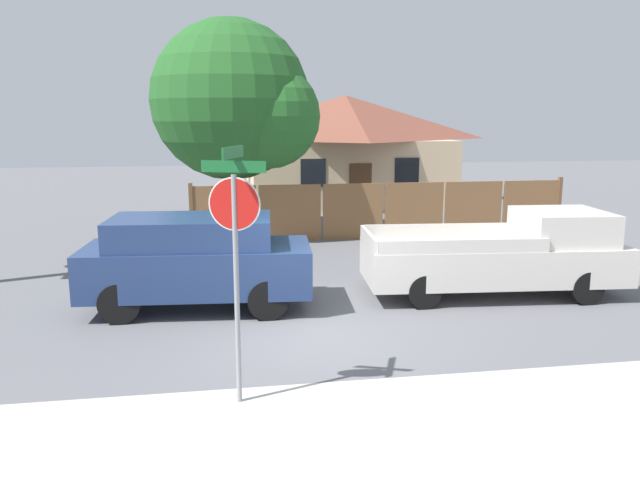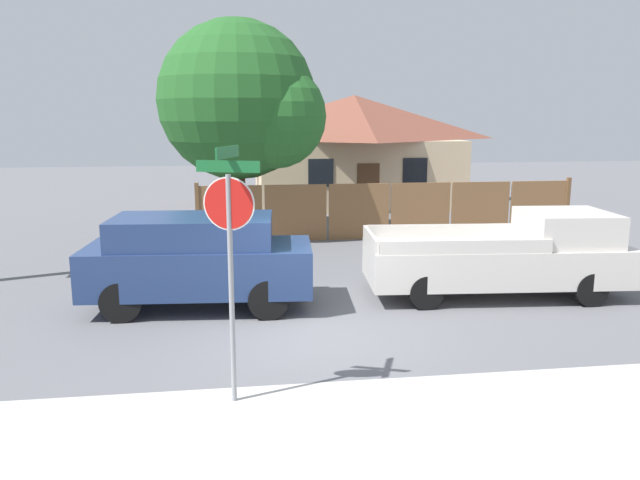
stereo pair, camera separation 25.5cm
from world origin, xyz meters
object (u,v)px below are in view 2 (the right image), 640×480
(house, at_px, (354,148))
(stop_sign, at_px, (230,233))
(orange_pickup, at_px, (508,256))
(red_suv, at_px, (198,259))
(oak_tree, at_px, (245,104))

(house, bearing_deg, stop_sign, -105.68)
(orange_pickup, xyz_separation_m, stop_sign, (-5.90, -4.37, 1.47))
(house, height_order, red_suv, house)
(oak_tree, distance_m, stop_sign, 12.11)
(red_suv, height_order, orange_pickup, red_suv)
(oak_tree, relative_size, orange_pickup, 1.20)
(house, height_order, orange_pickup, house)
(red_suv, xyz_separation_m, stop_sign, (0.67, -4.39, 1.32))
(house, distance_m, orange_pickup, 14.99)
(oak_tree, distance_m, orange_pickup, 9.89)
(house, height_order, oak_tree, oak_tree)
(house, xyz_separation_m, oak_tree, (-4.91, -7.31, 1.76))
(house, bearing_deg, orange_pickup, -88.11)
(red_suv, bearing_deg, orange_pickup, 4.28)
(house, relative_size, oak_tree, 1.34)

